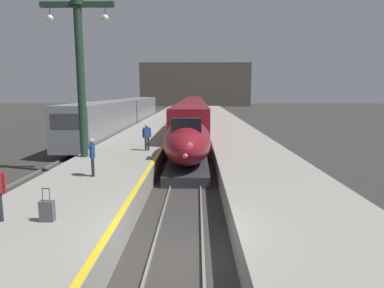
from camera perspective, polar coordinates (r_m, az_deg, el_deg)
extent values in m
plane|color=#33302D|center=(10.10, -2.58, -19.14)|extent=(260.00, 260.00, 0.00)
cube|color=gray|center=(34.23, -6.92, 1.72)|extent=(4.80, 110.00, 1.05)
cube|color=gray|center=(34.09, 6.70, 1.69)|extent=(4.80, 110.00, 1.05)
cube|color=yellow|center=(33.93, -3.11, 2.61)|extent=(0.20, 107.80, 0.01)
cube|color=slate|center=(36.73, -1.22, 1.53)|extent=(0.08, 110.00, 0.12)
cube|color=slate|center=(36.70, 1.12, 1.53)|extent=(0.08, 110.00, 0.12)
cube|color=slate|center=(37.89, -13.56, 1.51)|extent=(0.08, 110.00, 0.12)
cube|color=slate|center=(37.54, -11.34, 1.52)|extent=(0.08, 110.00, 0.12)
ellipsoid|color=maroon|center=(20.01, -0.78, 0.49)|extent=(2.78, 7.84, 2.56)
cube|color=#28282D|center=(19.91, -0.80, -4.10)|extent=(2.46, 6.66, 0.55)
cube|color=black|center=(18.12, -0.94, 3.03)|extent=(1.59, 1.00, 0.90)
sphere|color=#F24C4C|center=(16.25, -1.16, -2.00)|extent=(0.28, 0.28, 0.28)
cube|color=maroon|center=(29.26, -0.27, 3.63)|extent=(2.90, 14.00, 3.05)
cube|color=black|center=(29.28, -3.06, 4.70)|extent=(0.04, 11.90, 0.80)
cube|color=black|center=(29.23, 2.52, 4.70)|extent=(0.04, 11.90, 0.80)
cube|color=silver|center=(29.41, -0.27, 1.16)|extent=(2.92, 13.30, 0.24)
cube|color=black|center=(25.06, -0.46, -1.39)|extent=(2.03, 2.20, 0.56)
cube|color=black|center=(33.92, -0.12, 1.30)|extent=(2.03, 2.20, 0.56)
cube|color=maroon|center=(45.82, 0.13, 5.52)|extent=(2.90, 18.00, 3.05)
cube|color=black|center=(45.83, -1.66, 6.21)|extent=(0.04, 15.84, 0.80)
cube|color=black|center=(45.79, 1.92, 6.20)|extent=(0.04, 15.84, 0.80)
cube|color=black|center=(39.87, 0.02, 2.43)|extent=(2.03, 2.20, 0.56)
cube|color=black|center=(52.05, 0.21, 3.94)|extent=(2.03, 2.20, 0.56)
cube|color=maroon|center=(64.39, 0.33, 6.49)|extent=(2.90, 18.00, 3.05)
cube|color=black|center=(64.40, -0.94, 6.97)|extent=(0.04, 15.84, 0.80)
cube|color=black|center=(64.38, 1.61, 6.97)|extent=(0.04, 15.84, 0.80)
cube|color=black|center=(58.39, 0.28, 4.48)|extent=(2.03, 2.20, 0.56)
cube|color=black|center=(70.60, 0.38, 5.24)|extent=(2.03, 2.20, 0.56)
cube|color=maroon|center=(82.98, 0.45, 7.02)|extent=(2.90, 18.00, 3.05)
cube|color=black|center=(82.99, -0.54, 7.40)|extent=(0.04, 15.84, 0.80)
cube|color=black|center=(82.97, 1.44, 7.39)|extent=(0.04, 15.84, 0.80)
cube|color=black|center=(76.95, 0.41, 5.53)|extent=(2.03, 2.20, 0.56)
cube|color=black|center=(89.17, 0.47, 5.99)|extent=(2.03, 2.20, 0.56)
cube|color=gray|center=(32.45, -14.68, 3.99)|extent=(2.85, 18.00, 3.30)
cube|color=black|center=(23.92, -20.44, 3.53)|extent=(2.28, 0.08, 1.10)
cube|color=black|center=(32.81, -17.08, 4.82)|extent=(0.04, 15.30, 0.90)
cube|color=black|center=(32.07, -12.31, 4.92)|extent=(0.04, 15.30, 0.90)
cube|color=black|center=(27.21, -17.74, -1.04)|extent=(2.00, 2.00, 0.52)
cube|color=black|center=(38.19, -12.29, 1.92)|extent=(2.00, 2.00, 0.52)
cube|color=gray|center=(50.58, -9.07, 5.81)|extent=(2.85, 18.00, 3.30)
cylinder|color=#1E3828|center=(20.00, -18.31, 10.13)|extent=(0.44, 0.44, 8.57)
cylinder|color=#1E3828|center=(20.54, -18.91, 21.72)|extent=(0.68, 0.68, 0.30)
cube|color=#1E3828|center=(20.52, -18.89, 21.45)|extent=(4.00, 0.24, 0.28)
cylinder|color=#1E3828|center=(20.97, -22.95, 19.97)|extent=(0.03, 0.03, 0.60)
sphere|color=#EFEACC|center=(20.90, -22.89, 19.04)|extent=(0.36, 0.36, 0.36)
cylinder|color=#1E3828|center=(20.02, -14.51, 20.94)|extent=(0.03, 0.03, 0.60)
sphere|color=#EFEACC|center=(19.95, -14.47, 19.96)|extent=(0.36, 0.36, 0.36)
cylinder|color=#23232D|center=(11.23, -29.72, -9.25)|extent=(0.13, 0.13, 0.85)
cylinder|color=maroon|center=(11.05, -29.19, -5.79)|extent=(0.09, 0.09, 0.58)
cylinder|color=#23232D|center=(21.44, -7.85, 0.02)|extent=(0.13, 0.13, 0.85)
cylinder|color=#23232D|center=(21.50, -7.42, 0.05)|extent=(0.13, 0.13, 0.85)
cube|color=#1E478C|center=(21.37, -7.68, 1.98)|extent=(0.44, 0.37, 0.62)
cylinder|color=#1E478C|center=(21.30, -8.29, 1.81)|extent=(0.09, 0.09, 0.58)
cylinder|color=#1E478C|center=(21.45, -7.06, 1.88)|extent=(0.09, 0.09, 0.58)
sphere|color=tan|center=(21.32, -7.70, 3.10)|extent=(0.22, 0.22, 0.22)
cylinder|color=#23232D|center=(15.54, -16.44, -3.64)|extent=(0.13, 0.13, 0.85)
cylinder|color=#23232D|center=(15.37, -16.45, -3.78)|extent=(0.13, 0.13, 0.85)
cube|color=#1E478C|center=(15.32, -16.56, -1.02)|extent=(0.32, 0.43, 0.62)
cylinder|color=#1E478C|center=(15.56, -16.54, -1.06)|extent=(0.09, 0.09, 0.58)
cylinder|color=#1E478C|center=(15.09, -16.57, -1.36)|extent=(0.09, 0.09, 0.58)
sphere|color=tan|center=(15.25, -16.63, 0.53)|extent=(0.22, 0.22, 0.22)
cube|color=#4C4C51|center=(10.68, -23.34, -10.40)|extent=(0.40, 0.22, 0.60)
cylinder|color=#262628|center=(10.58, -23.99, -7.89)|extent=(0.02, 0.02, 0.36)
cylinder|color=#262628|center=(10.50, -22.99, -7.96)|extent=(0.02, 0.02, 0.36)
cube|color=#262628|center=(10.49, -23.56, -6.93)|extent=(0.22, 0.03, 0.02)
cube|color=#4C4742|center=(110.93, 0.55, 10.02)|extent=(36.00, 2.00, 14.00)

